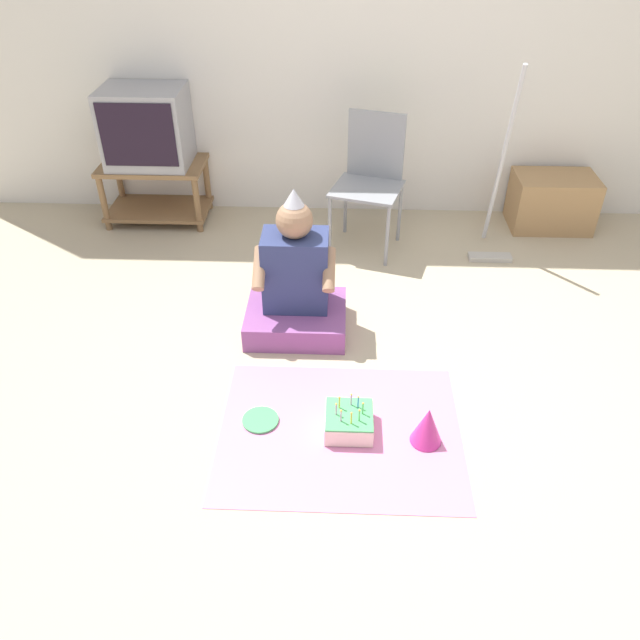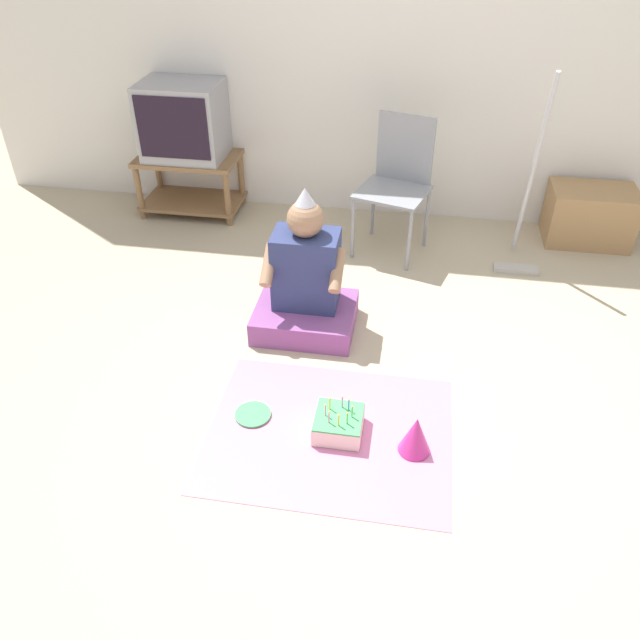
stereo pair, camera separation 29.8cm
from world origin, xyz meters
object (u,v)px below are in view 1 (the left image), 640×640
tv (146,127)px  person_seated (296,287)px  paper_plate (260,420)px  cardboard_box_stack (552,202)px  birthday_cake (349,422)px  party_hat_blue (428,425)px  dust_mop (496,205)px  folding_chair (371,174)px

tv → person_seated: tv is taller
tv → paper_plate: size_ratio=3.22×
cardboard_box_stack → birthday_cake: 2.53m
cardboard_box_stack → party_hat_blue: size_ratio=2.91×
dust_mop → cardboard_box_stack: bearing=41.0°
party_hat_blue → dust_mop: bearing=71.2°
cardboard_box_stack → dust_mop: (-0.50, -0.43, 0.17)m
cardboard_box_stack → birthday_cake: size_ratio=2.55×
person_seated → birthday_cake: (0.30, -0.79, -0.21)m
folding_chair → dust_mop: bearing=-9.4°
tv → party_hat_blue: 2.82m
dust_mop → party_hat_blue: (-0.58, -1.71, -0.26)m
cardboard_box_stack → dust_mop: dust_mop is taller
tv → folding_chair: tv is taller
folding_chair → party_hat_blue: bearing=-83.1°
dust_mop → birthday_cake: (-0.93, -1.66, -0.30)m
person_seated → folding_chair: bearing=67.1°
birthday_cake → party_hat_blue: size_ratio=1.14×
tv → cardboard_box_stack: bearing=0.0°
party_hat_blue → cardboard_box_stack: bearing=63.3°
folding_chair → paper_plate: bearing=-107.1°
cardboard_box_stack → dust_mop: 0.68m
party_hat_blue → paper_plate: 0.77m
tv → birthday_cake: size_ratio=2.53×
tv → dust_mop: dust_mop is taller
tv → person_seated: 1.75m
cardboard_box_stack → party_hat_blue: 2.40m
cardboard_box_stack → person_seated: bearing=-143.1°
cardboard_box_stack → party_hat_blue: cardboard_box_stack is taller
cardboard_box_stack → party_hat_blue: bearing=-116.7°
tv → cardboard_box_stack: size_ratio=0.99×
cardboard_box_stack → person_seated: 2.16m
folding_chair → cardboard_box_stack: folding_chair is taller
tv → birthday_cake: bearing=-56.3°
person_seated → party_hat_blue: size_ratio=4.32×
folding_chair → paper_plate: folding_chair is taller
cardboard_box_stack → paper_plate: (-1.84, -2.05, -0.18)m
person_seated → birthday_cake: bearing=-69.6°
dust_mop → birthday_cake: dust_mop is taller
tv → birthday_cake: 2.59m
dust_mop → paper_plate: bearing=-129.7°
dust_mop → paper_plate: 2.13m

